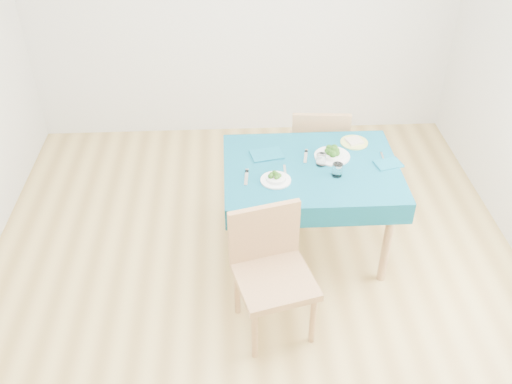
{
  "coord_description": "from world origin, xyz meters",
  "views": [
    {
      "loc": [
        -0.15,
        -2.86,
        2.98
      ],
      "look_at": [
        0.0,
        0.0,
        0.85
      ],
      "focal_mm": 40.0,
      "sensor_mm": 36.0,
      "label": 1
    }
  ],
  "objects_px": {
    "table": "(309,209)",
    "bowl_far": "(332,152)",
    "chair_near": "(275,262)",
    "side_plate": "(354,142)",
    "chair_far": "(318,132)",
    "bowl_near": "(276,177)"
  },
  "relations": [
    {
      "from": "bowl_near",
      "to": "bowl_far",
      "type": "bearing_deg",
      "value": 32.82
    },
    {
      "from": "bowl_near",
      "to": "side_plate",
      "type": "height_order",
      "value": "bowl_near"
    },
    {
      "from": "chair_far",
      "to": "bowl_far",
      "type": "distance_m",
      "value": 0.7
    },
    {
      "from": "table",
      "to": "chair_near",
      "type": "height_order",
      "value": "chair_near"
    },
    {
      "from": "bowl_near",
      "to": "bowl_far",
      "type": "xyz_separation_m",
      "value": [
        0.43,
        0.27,
        0.01
      ]
    },
    {
      "from": "chair_near",
      "to": "chair_far",
      "type": "height_order",
      "value": "chair_near"
    },
    {
      "from": "chair_near",
      "to": "side_plate",
      "type": "relative_size",
      "value": 5.69
    },
    {
      "from": "bowl_near",
      "to": "chair_far",
      "type": "bearing_deg",
      "value": 65.14
    },
    {
      "from": "bowl_near",
      "to": "side_plate",
      "type": "bearing_deg",
      "value": 36.14
    },
    {
      "from": "table",
      "to": "bowl_far",
      "type": "relative_size",
      "value": 4.75
    },
    {
      "from": "table",
      "to": "bowl_far",
      "type": "xyz_separation_m",
      "value": [
        0.16,
        0.12,
        0.42
      ]
    },
    {
      "from": "bowl_near",
      "to": "side_plate",
      "type": "distance_m",
      "value": 0.77
    },
    {
      "from": "bowl_far",
      "to": "side_plate",
      "type": "distance_m",
      "value": 0.26
    },
    {
      "from": "table",
      "to": "bowl_near",
      "type": "bearing_deg",
      "value": -149.34
    },
    {
      "from": "chair_far",
      "to": "side_plate",
      "type": "bearing_deg",
      "value": 115.73
    },
    {
      "from": "table",
      "to": "chair_near",
      "type": "bearing_deg",
      "value": -112.51
    },
    {
      "from": "table",
      "to": "bowl_near",
      "type": "height_order",
      "value": "bowl_near"
    },
    {
      "from": "side_plate",
      "to": "chair_far",
      "type": "bearing_deg",
      "value": 110.89
    },
    {
      "from": "table",
      "to": "bowl_far",
      "type": "bearing_deg",
      "value": 36.13
    },
    {
      "from": "bowl_far",
      "to": "side_plate",
      "type": "bearing_deg",
      "value": 42.57
    },
    {
      "from": "side_plate",
      "to": "table",
      "type": "bearing_deg",
      "value": -140.22
    },
    {
      "from": "chair_far",
      "to": "bowl_near",
      "type": "distance_m",
      "value": 1.06
    }
  ]
}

